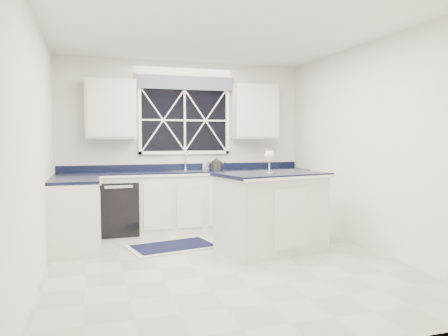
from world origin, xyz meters
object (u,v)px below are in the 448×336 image
object	(u,v)px
dishwasher	(118,207)
faucet	(186,160)
wine_glass	(269,157)
soap_bottle	(206,164)
kettle	(216,164)
island	(271,212)

from	to	relation	value
dishwasher	faucet	world-z (taller)	faucet
wine_glass	soap_bottle	bearing A→B (deg)	100.84
soap_bottle	faucet	bearing A→B (deg)	-175.80
wine_glass	kettle	bearing A→B (deg)	97.51
dishwasher	soap_bottle	xyz separation A→B (m)	(1.44, 0.22, 0.62)
kettle	dishwasher	bearing A→B (deg)	-153.49
faucet	kettle	world-z (taller)	faucet
kettle	wine_glass	bearing A→B (deg)	-57.69
dishwasher	soap_bottle	bearing A→B (deg)	8.65
faucet	kettle	distance (m)	0.50
faucet	island	size ratio (longest dim) A/B	0.20
dishwasher	island	distance (m)	2.44
kettle	soap_bottle	size ratio (longest dim) A/B	1.51
dishwasher	island	bearing A→B (deg)	-40.95
faucet	dishwasher	bearing A→B (deg)	-169.98
island	kettle	bearing A→B (deg)	86.65
dishwasher	kettle	size ratio (longest dim) A/B	3.00
kettle	wine_glass	size ratio (longest dim) A/B	0.91
soap_bottle	kettle	bearing A→B (deg)	-52.41
kettle	wine_glass	world-z (taller)	wine_glass
faucet	soap_bottle	bearing A→B (deg)	4.20
faucet	wine_glass	xyz separation A→B (m)	(0.70, -1.82, 0.13)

